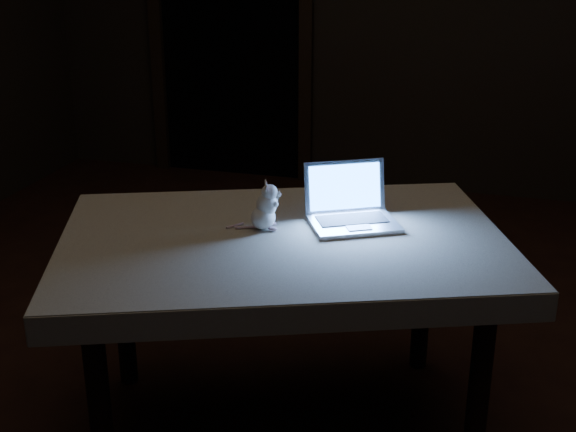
% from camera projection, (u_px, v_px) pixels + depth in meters
% --- Properties ---
extents(floor, '(5.00, 5.00, 0.00)m').
position_uv_depth(floor, '(297.00, 420.00, 2.56)').
color(floor, black).
rests_on(floor, ground).
extents(doorway, '(1.06, 0.36, 2.13)m').
position_uv_depth(doorway, '(230.00, 6.00, 4.70)').
color(doorway, black).
rests_on(doorway, back_wall).
extents(table, '(1.44, 1.19, 0.66)m').
position_uv_depth(table, '(284.00, 335.00, 2.42)').
color(table, black).
rests_on(table, floor).
extents(tablecloth, '(1.56, 1.34, 0.08)m').
position_uv_depth(tablecloth, '(287.00, 243.00, 2.35)').
color(tablecloth, beige).
rests_on(tablecloth, table).
extents(laptop, '(0.34, 0.33, 0.18)m').
position_uv_depth(laptop, '(355.00, 199.00, 2.34)').
color(laptop, '#B6B5BA').
rests_on(laptop, tablecloth).
extents(plush_mouse, '(0.15, 0.15, 0.15)m').
position_uv_depth(plush_mouse, '(263.00, 206.00, 2.33)').
color(plush_mouse, white).
rests_on(plush_mouse, tablecloth).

